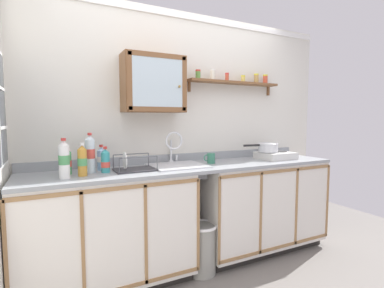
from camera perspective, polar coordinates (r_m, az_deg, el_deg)
The scene contains 20 objects.
floor at distance 2.75m, azimuth 3.95°, elevation -25.67°, with size 6.00×6.00×0.00m, color slate.
back_wall at distance 2.96m, azimuth -2.44°, elevation 1.94°, with size 3.60×0.07×2.47m.
lower_cabinet_run at distance 2.58m, azimuth -16.29°, elevation -16.27°, with size 1.39×0.60×0.94m.
lower_cabinet_run_right at distance 3.24m, azimuth 13.19°, elevation -11.79°, with size 1.41×0.60×0.94m.
countertop at distance 2.70m, azimuth 0.40°, elevation -4.56°, with size 2.96×0.63×0.03m, color gray.
backsplash at distance 2.95m, azimuth -2.15°, elevation -2.68°, with size 2.96×0.02×0.08m, color gray.
sink at distance 2.67m, azimuth -2.99°, elevation -4.51°, with size 0.49×0.48×0.42m.
hot_plate_stove at distance 3.24m, azimuth 16.26°, elevation -2.21°, with size 0.36×0.31×0.08m.
saucepan at distance 3.19m, azimuth 14.82°, elevation -0.62°, with size 0.39×0.21×0.09m.
bottle_juice_amber_0 at distance 2.33m, azimuth -20.98°, elevation -3.15°, with size 0.07×0.07×0.25m.
bottle_water_clear_1 at distance 2.44m, azimuth -19.59°, elevation -1.87°, with size 0.08×0.08×0.32m.
bottle_detergent_teal_2 at distance 2.42m, azimuth -16.83°, elevation -3.33°, with size 0.07×0.07×0.21m.
bottle_water_blue_3 at distance 2.54m, azimuth -17.57°, elevation -2.80°, with size 0.07×0.07×0.22m.
bottle_opaque_white_4 at distance 2.28m, azimuth -24.09°, elevation -2.86°, with size 0.08×0.08×0.30m.
bottle_soda_green_5 at distance 2.46m, azimuth -23.79°, elevation -3.17°, with size 0.08×0.08×0.23m.
dish_rack at distance 2.47m, azimuth -11.50°, elevation -4.69°, with size 0.34×0.25×0.16m.
mug at distance 2.81m, azimuth 3.76°, elevation -2.84°, with size 0.12×0.08×0.10m.
wall_cabinet at distance 2.71m, azimuth -7.64°, elevation 11.76°, with size 0.57×0.27×0.52m.
spice_shelf at distance 3.20m, azimuth 8.49°, elevation 12.20°, with size 1.10×0.14×0.23m.
trash_bin at distance 2.76m, azimuth 1.95°, elevation -19.91°, with size 0.29×0.29×0.46m.
Camera 1 is at (-1.21, -2.03, 1.40)m, focal length 26.82 mm.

